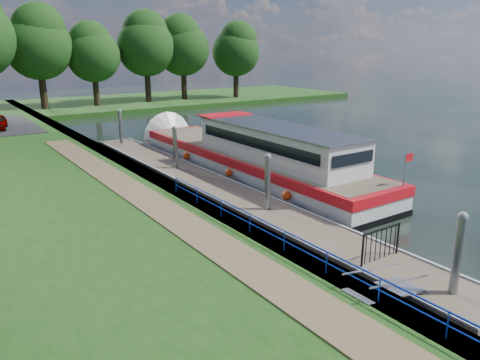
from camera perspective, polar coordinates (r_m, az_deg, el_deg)
ground at (r=15.98m, az=22.74°, el=-13.08°), size 160.00×160.00×0.00m
bank_edge at (r=25.18m, az=-10.42°, el=-0.52°), size 1.10×90.00×0.78m
far_bank at (r=64.33m, az=-12.21°, el=9.27°), size 60.00×18.00×0.60m
footpath at (r=18.30m, az=-6.72°, el=-5.37°), size 1.60×40.00×0.05m
blue_fence at (r=15.17m, az=7.85°, el=-7.96°), size 0.04×18.04×0.72m
pontoon at (r=24.66m, az=-3.07°, el=-1.13°), size 2.50×30.00×0.56m
mooring_piles at (r=24.36m, az=-3.11°, el=1.34°), size 0.30×27.30×3.55m
gangway at (r=14.56m, az=17.22°, el=-12.65°), size 2.58×1.00×0.92m
gate_panel at (r=16.61m, az=16.83°, el=-6.96°), size 1.85×0.05×1.15m
barge at (r=28.21m, az=0.67°, el=2.99°), size 4.36×21.15×4.78m
horizon_trees at (r=56.85m, az=-24.53°, el=15.13°), size 54.38×10.03×12.87m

